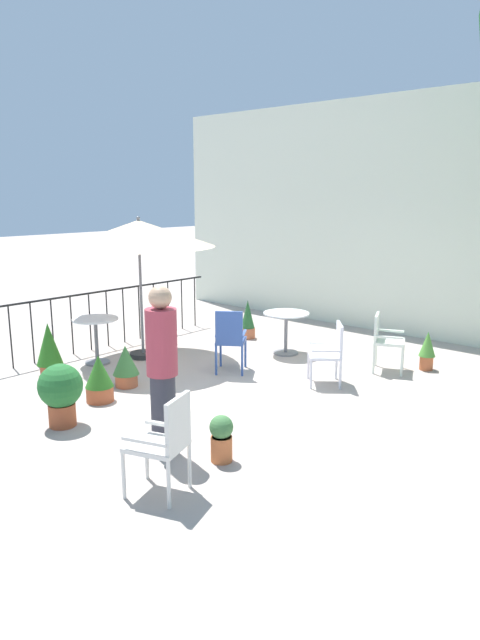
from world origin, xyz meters
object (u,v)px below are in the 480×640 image
potted_plant_0 (427,349)px  potted_plant_7 (221,437)px  patio_chair_2 (230,337)px  standing_person (162,369)px  potted_plant_2 (126,365)px  potted_plant_4 (248,320)px  patio_chair_0 (165,439)px  potted_plant_3 (61,391)px  patio_chair_1 (385,337)px  patio_umbrella_0 (139,234)px  potted_plant_6 (49,347)px  potted_plant_1 (99,378)px  cafe_table_0 (286,325)px  cafe_table_1 (96,332)px  patio_chair_3 (331,350)px

potted_plant_0 → potted_plant_7: size_ratio=1.24×
patio_chair_2 → standing_person: bearing=-61.5°
potted_plant_2 → potted_plant_4: (-0.53, 3.23, 0.03)m
potted_plant_4 → standing_person: (2.57, -4.29, 0.58)m
patio_chair_0 → potted_plant_2: bearing=149.1°
potted_plant_3 → standing_person: (1.45, 0.31, 0.50)m
patio_chair_1 → standing_person: bearing=-94.4°
patio_umbrella_0 → potted_plant_6: size_ratio=3.05×
patio_chair_1 → potted_plant_7: (0.25, -3.88, -0.27)m
potted_plant_1 → potted_plant_4: 3.91m
patio_umbrella_0 → potted_plant_1: 2.71m
cafe_table_0 → standing_person: standing_person is taller
patio_chair_1 → potted_plant_1: bearing=-119.9°
cafe_table_1 → potted_plant_7: bearing=-17.0°
potted_plant_1 → potted_plant_4: bearing=101.2°
patio_chair_0 → potted_plant_1: (-2.46, 1.01, -0.23)m
cafe_table_1 → patio_chair_2: patio_chair_2 is taller
patio_chair_1 → potted_plant_2: patio_chair_1 is taller
patio_chair_1 → potted_plant_7: size_ratio=1.79×
cafe_table_0 → patio_chair_0: bearing=-65.5°
potted_plant_2 → potted_plant_3: potted_plant_3 is taller
cafe_table_0 → cafe_table_1: size_ratio=1.04×
patio_chair_0 → potted_plant_2: 3.15m
potted_plant_2 → potted_plant_7: (2.60, -0.79, -0.06)m
cafe_table_1 → potted_plant_1: cafe_table_1 is taller
patio_umbrella_0 → patio_chair_2: size_ratio=2.49×
patio_chair_0 → potted_plant_1: size_ratio=1.52×
cafe_table_1 → patio_chair_0: 4.43m
patio_umbrella_0 → cafe_table_0: patio_umbrella_0 is taller
patio_chair_0 → potted_plant_3: 2.13m
cafe_table_1 → patio_chair_3: (3.35, 1.62, -0.01)m
cafe_table_0 → potted_plant_2: cafe_table_0 is taller
potted_plant_0 → potted_plant_2: 4.56m
patio_chair_1 → patio_chair_2: 2.36m
patio_chair_1 → potted_plant_4: patio_chair_1 is taller
cafe_table_1 → patio_chair_3: patio_chair_3 is taller
cafe_table_1 → patio_chair_1: bearing=36.8°
potted_plant_4 → standing_person: bearing=-59.1°
patio_chair_0 → potted_plant_3: size_ratio=1.27×
potted_plant_7 → patio_chair_2: bearing=130.9°
patio_umbrella_0 → potted_plant_6: bearing=-100.6°
patio_chair_0 → patio_chair_2: patio_chair_2 is taller
potted_plant_3 → potted_plant_7: 2.11m
standing_person → potted_plant_3: bearing=-167.8°
cafe_table_1 → potted_plant_2: size_ratio=1.24×
patio_chair_0 → potted_plant_6: size_ratio=1.19×
potted_plant_4 → patio_chair_0: bearing=-56.4°
patio_chair_0 → potted_plant_0: bearing=88.4°
potted_plant_6 → standing_person: standing_person is taller
potted_plant_0 → potted_plant_1: bearing=-122.0°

